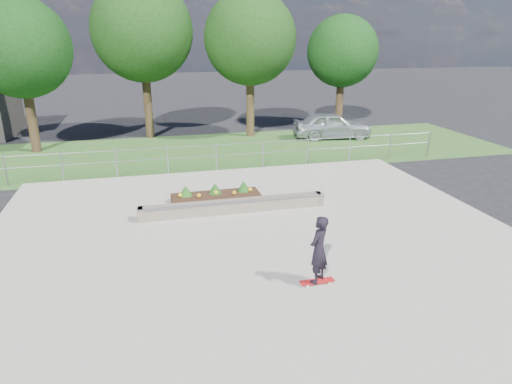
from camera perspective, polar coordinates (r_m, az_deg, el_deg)
ground at (r=12.37m, az=0.79°, el=-7.12°), size 120.00×120.00×0.00m
grass_verge at (r=22.57m, az=-6.38°, el=5.04°), size 30.00×8.00×0.02m
concrete_slab at (r=12.36m, az=0.79°, el=-6.99°), size 15.00×15.00×0.06m
fence at (r=19.03m, az=-4.99°, el=4.77°), size 20.06×0.06×1.20m
tree_far_left at (r=24.27m, az=-27.37°, el=15.67°), size 4.55×4.55×7.15m
tree_mid_left at (r=25.72m, az=-14.03°, el=18.93°), size 5.25×5.25×8.25m
tree_mid_right at (r=25.40m, az=-0.76°, el=18.62°), size 4.90×4.90×7.70m
tree_far_right at (r=28.79m, az=10.75°, el=16.87°), size 4.20×4.20×6.60m
grind_ledge at (r=14.60m, az=-2.80°, el=-1.77°), size 6.00×0.44×0.43m
planter_bed at (r=15.53m, az=-4.99°, el=-0.60°), size 3.00×1.20×0.61m
skateboarder at (r=10.33m, az=7.84°, el=-7.17°), size 0.80×0.67×1.67m
parked_car at (r=25.63m, az=9.47°, el=8.23°), size 4.44×2.27×1.45m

